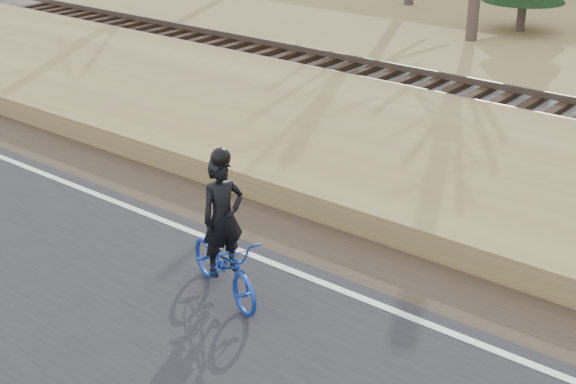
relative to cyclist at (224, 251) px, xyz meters
The scene contains 8 objects.
ground 1.15m from the cyclist, 107.53° to the left, with size 120.00×120.00×0.00m, color #9C8C4F.
road 1.81m from the cyclist, 99.27° to the right, with size 120.00×6.00×0.06m, color black.
edge_line 1.27m from the cyclist, 104.35° to the left, with size 120.00×0.12×0.01m, color silver.
shoulder 2.19m from the cyclist, 97.47° to the left, with size 120.00×1.60×0.04m, color #473A2B.
embankment 5.08m from the cyclist, 93.05° to the left, with size 120.00×5.00×0.44m, color #9C8C4F.
ballast 8.87m from the cyclist, 91.74° to the left, with size 120.00×3.00×0.45m, color slate.
railroad 8.86m from the cyclist, 91.74° to the left, with size 120.00×2.40×0.29m.
cyclist is the anchor object (origin of this frame).
Camera 1 is at (6.72, -7.61, 5.68)m, focal length 50.00 mm.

